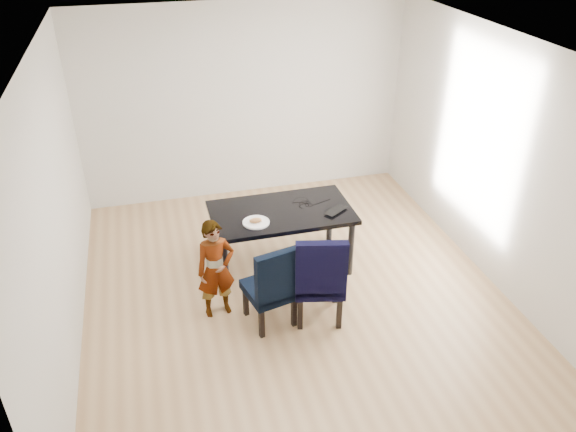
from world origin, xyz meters
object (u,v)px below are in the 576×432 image
object	(u,v)px
chair_right	(319,274)
plate	(256,222)
chair_left	(269,283)
child	(216,269)
laptop	(333,209)
dining_table	(281,239)

from	to	relation	value
chair_right	plate	xyz separation A→B (m)	(-0.48, 0.78, 0.24)
chair_left	child	bearing A→B (deg)	138.40
plate	laptop	xyz separation A→B (m)	(0.90, 0.05, 0.00)
dining_table	laptop	bearing A→B (deg)	-14.29
dining_table	plate	size ratio (longest dim) A/B	5.43
chair_right	laptop	size ratio (longest dim) A/B	3.46
dining_table	laptop	xyz separation A→B (m)	(0.57, -0.14, 0.39)
dining_table	chair_left	distance (m)	0.99
chair_right	plate	world-z (taller)	chair_right
chair_left	child	size ratio (longest dim) A/B	0.87
child	plate	world-z (taller)	child
dining_table	chair_right	xyz separation A→B (m)	(0.15, -0.97, 0.15)
chair_right	child	world-z (taller)	child
chair_right	dining_table	bearing A→B (deg)	111.81
plate	child	bearing A→B (deg)	-138.69
child	chair_left	bearing A→B (deg)	-37.36
chair_right	laptop	bearing A→B (deg)	76.22
plate	laptop	bearing A→B (deg)	2.99
child	plate	size ratio (longest dim) A/B	3.74
dining_table	laptop	world-z (taller)	laptop
chair_right	laptop	distance (m)	0.95
dining_table	chair_right	world-z (taller)	chair_right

